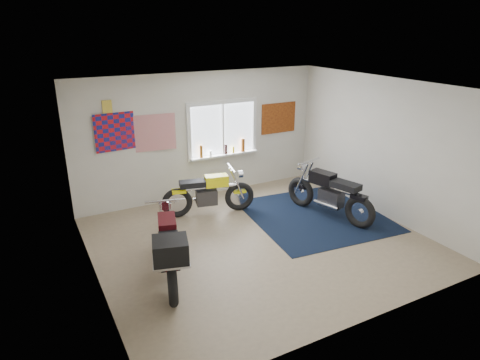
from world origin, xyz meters
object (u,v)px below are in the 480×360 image
yellow_triumph (208,194)px  maroon_tourer (169,249)px  navy_rug (316,215)px  black_chrome_bike (329,195)px

yellow_triumph → maroon_tourer: maroon_tourer is taller
yellow_triumph → maroon_tourer: size_ratio=0.91×
navy_rug → yellow_triumph: size_ratio=1.40×
black_chrome_bike → maroon_tourer: size_ratio=0.98×
yellow_triumph → black_chrome_bike: (2.05, -1.23, 0.04)m
yellow_triumph → black_chrome_bike: 2.40m
maroon_tourer → black_chrome_bike: bearing=-62.4°
navy_rug → black_chrome_bike: size_ratio=1.30×
maroon_tourer → navy_rug: bearing=-59.6°
black_chrome_bike → maroon_tourer: (-3.55, -0.73, 0.08)m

